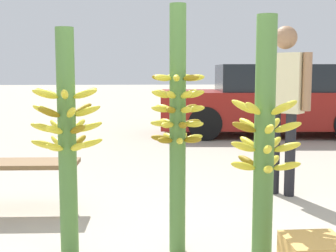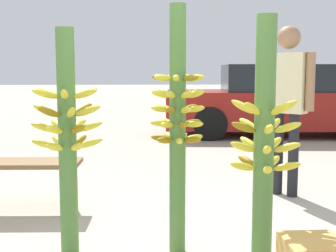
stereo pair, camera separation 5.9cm
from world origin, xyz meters
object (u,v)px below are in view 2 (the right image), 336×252
Objects in this scene: banana_stalk_center at (178,124)px; vendor_person at (287,93)px; banana_stalk_right at (264,140)px; market_bench at (17,170)px; parked_car at (277,101)px; banana_stalk_left at (67,136)px.

banana_stalk_center reaches higher than vendor_person.
banana_stalk_right reaches higher than market_bench.
banana_stalk_right reaches higher than parked_car.
banana_stalk_center is 1.06× the size of banana_stalk_right.
vendor_person is 4.66m from parked_car.
banana_stalk_right is at bearing 167.57° from parked_car.
market_bench is (-1.93, 1.26, -0.44)m from banana_stalk_right.
banana_stalk_center is at bearing -0.89° from banana_stalk_left.
banana_stalk_center is (0.76, -0.01, 0.08)m from banana_stalk_left.
banana_stalk_right is at bearing -10.37° from banana_stalk_left.
vendor_person is at bearing 49.41° from banana_stalk_center.
vendor_person is 0.39× the size of parked_car.
banana_stalk_left is at bearing 179.11° from banana_stalk_center.
parked_car is (1.93, 6.15, -0.15)m from banana_stalk_right.
banana_stalk_center reaches higher than parked_car.
banana_stalk_center is at bearing 157.47° from banana_stalk_right.
banana_stalk_left reaches higher than market_bench.
banana_stalk_left is 6.74m from parked_car.
banana_stalk_right is 0.95× the size of vendor_person.
banana_stalk_left is 0.36× the size of parked_car.
parked_car reaches higher than market_bench.
parked_car is at bearing 72.60° from banana_stalk_right.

